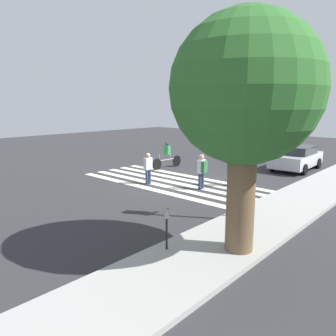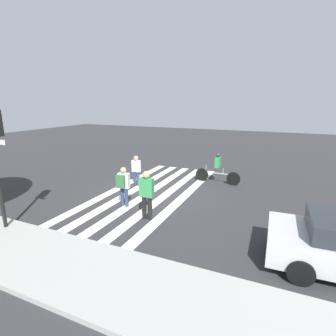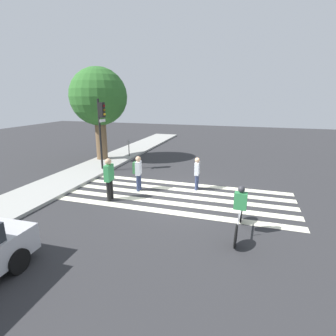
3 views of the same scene
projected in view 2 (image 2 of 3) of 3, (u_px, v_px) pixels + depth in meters
name	position (u px, v px, depth m)	size (l,w,h in m)	color
ground_plane	(150.00, 192.00, 12.75)	(60.00, 60.00, 0.00)	#2D2D30
sidewalk_curb	(45.00, 259.00, 7.20)	(36.00, 2.50, 0.14)	#9E9E99
crosswalk_stripes	(150.00, 192.00, 12.75)	(3.88, 10.00, 0.01)	#F2EDCC
pedestrian_adult_blue_shirt	(147.00, 192.00, 9.56)	(0.53, 0.28, 1.86)	black
pedestrian_adult_yellow_jacket	(123.00, 184.00, 10.76)	(0.49, 0.44, 1.68)	navy
pedestrian_child_with_backpack	(136.00, 169.00, 13.49)	(0.44, 0.24, 1.58)	navy
cyclist_far_lane	(218.00, 167.00, 13.91)	(2.44, 0.41, 1.65)	black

